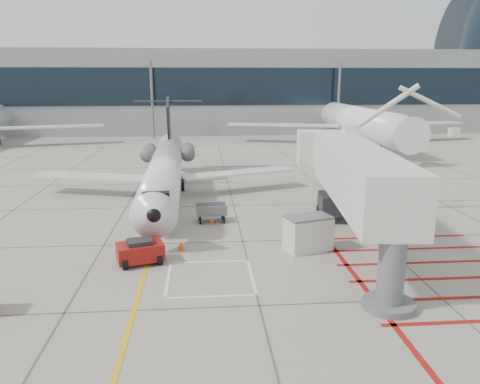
{
  "coord_description": "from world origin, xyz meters",
  "views": [
    {
      "loc": [
        -2.26,
        -21.82,
        9.28
      ],
      "look_at": [
        0.0,
        6.0,
        2.5
      ],
      "focal_mm": 35.0,
      "sensor_mm": 36.0,
      "label": 1
    }
  ],
  "objects": [
    {
      "name": "cone_nose",
      "position": [
        -3.53,
        2.89,
        0.27
      ],
      "size": [
        0.38,
        0.38,
        0.53
      ],
      "primitive_type": "cone",
      "color": "#E84A0C",
      "rests_on": "ground_plane"
    },
    {
      "name": "jet_bridge",
      "position": [
        6.0,
        1.82,
        3.78
      ],
      "size": [
        10.83,
        19.7,
        7.55
      ],
      "primitive_type": null,
      "rotation": [
        0.0,
        0.0,
        -0.1
      ],
      "color": "silver",
      "rests_on": "ground_plane"
    },
    {
      "name": "cone_side",
      "position": [
        -1.71,
        7.43,
        0.23
      ],
      "size": [
        0.33,
        0.33,
        0.46
      ],
      "primitive_type": "cone",
      "color": "red",
      "rests_on": "ground_plane"
    },
    {
      "name": "ground_power_unit",
      "position": [
        3.48,
        2.34,
        0.97
      ],
      "size": [
        2.78,
        2.12,
        1.95
      ],
      "primitive_type": null,
      "rotation": [
        0.0,
        0.0,
        0.31
      ],
      "color": "silver",
      "rests_on": "ground_plane"
    },
    {
      "name": "baggage_cart",
      "position": [
        -1.73,
        8.1,
        0.62
      ],
      "size": [
        2.05,
        1.38,
        1.25
      ],
      "primitive_type": null,
      "rotation": [
        0.0,
        0.0,
        0.07
      ],
      "color": "#5D5D62",
      "rests_on": "ground_plane"
    },
    {
      "name": "terminal_building",
      "position": [
        10.0,
        70.0,
        7.0
      ],
      "size": [
        180.0,
        28.0,
        14.0
      ],
      "primitive_type": "cube",
      "color": "gray",
      "rests_on": "ground_plane"
    },
    {
      "name": "regional_jet",
      "position": [
        -5.19,
        12.27,
        3.66
      ],
      "size": [
        22.97,
        28.58,
        7.33
      ],
      "primitive_type": null,
      "rotation": [
        0.0,
        0.0,
        0.03
      ],
      "color": "silver",
      "rests_on": "ground_plane"
    },
    {
      "name": "pushback_tug",
      "position": [
        -5.55,
        1.14,
        0.67
      ],
      "size": [
        2.62,
        2.04,
        1.35
      ],
      "primitive_type": null,
      "rotation": [
        0.0,
        0.0,
        0.29
      ],
      "color": "maroon",
      "rests_on": "ground_plane"
    },
    {
      "name": "bg_aircraft_c",
      "position": [
        19.78,
        46.0,
        6.05
      ],
      "size": [
        36.28,
        40.31,
        12.09
      ],
      "primitive_type": null,
      "color": "silver",
      "rests_on": "ground_plane"
    },
    {
      "name": "terminal_glass_band",
      "position": [
        10.0,
        55.95,
        8.0
      ],
      "size": [
        180.0,
        0.1,
        6.0
      ],
      "primitive_type": "cube",
      "color": "black",
      "rests_on": "ground_plane"
    },
    {
      "name": "ground_plane",
      "position": [
        0.0,
        0.0,
        0.0
      ],
      "size": [
        260.0,
        260.0,
        0.0
      ],
      "primitive_type": "plane",
      "color": "gray",
      "rests_on": "ground"
    }
  ]
}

